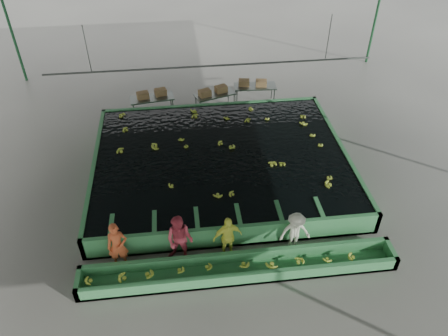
{
  "coord_description": "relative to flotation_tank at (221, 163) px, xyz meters",
  "views": [
    {
      "loc": [
        -1.53,
        -12.16,
        11.26
      ],
      "look_at": [
        0.0,
        0.5,
        1.0
      ],
      "focal_mm": 35.0,
      "sensor_mm": 36.0,
      "label": 1
    }
  ],
  "objects": [
    {
      "name": "ground",
      "position": [
        0.0,
        -1.5,
        -0.45
      ],
      "size": [
        80.0,
        80.0,
        0.0
      ],
      "primitive_type": "plane",
      "color": "#66665D",
      "rests_on": "ground"
    },
    {
      "name": "cableway_rail",
      "position": [
        0.0,
        3.5,
        2.55
      ],
      "size": [
        0.08,
        0.08,
        14.0
      ],
      "primitive_type": "cylinder",
      "color": "#59605B",
      "rests_on": "shed_roof"
    },
    {
      "name": "packing_table_right",
      "position": [
        2.31,
        5.34,
        0.02
      ],
      "size": [
        2.09,
        0.93,
        0.93
      ],
      "primitive_type": null,
      "rotation": [
        0.0,
        0.0,
        -0.06
      ],
      "color": "#59605B",
      "rests_on": "ground"
    },
    {
      "name": "box_stack_right",
      "position": [
        2.19,
        5.37,
        0.48
      ],
      "size": [
        1.42,
        0.59,
        0.3
      ],
      "primitive_type": null,
      "rotation": [
        0.0,
        0.0,
        -0.16
      ],
      "color": "olive",
      "rests_on": "packing_table_right"
    },
    {
      "name": "flotation_tank",
      "position": [
        0.0,
        0.0,
        0.0
      ],
      "size": [
        10.0,
        8.0,
        0.9
      ],
      "primitive_type": null,
      "color": "#3A8649",
      "rests_on": "ground"
    },
    {
      "name": "trough_bananas",
      "position": [
        0.0,
        -5.1,
        -0.05
      ],
      "size": [
        9.4,
        0.63,
        0.13
      ],
      "primitive_type": null,
      "color": "#A7BC34",
      "rests_on": "sorting_trough"
    },
    {
      "name": "box_stack_left",
      "position": [
        -2.73,
        4.88,
        0.48
      ],
      "size": [
        1.45,
        0.72,
        0.3
      ],
      "primitive_type": null,
      "rotation": [
        0.0,
        0.0,
        0.25
      ],
      "color": "olive",
      "rests_on": "packing_table_left"
    },
    {
      "name": "worker_b",
      "position": [
        -1.8,
        -4.3,
        0.47
      ],
      "size": [
        1.09,
        0.98,
        1.84
      ],
      "primitive_type": "imported",
      "rotation": [
        0.0,
        0.0,
        -0.38
      ],
      "color": "#C33D4C",
      "rests_on": "ground"
    },
    {
      "name": "box_stack_mid",
      "position": [
        0.18,
        4.88,
        0.43
      ],
      "size": [
        1.47,
        0.87,
        0.31
      ],
      "primitive_type": null,
      "rotation": [
        0.0,
        0.0,
        0.36
      ],
      "color": "olive",
      "rests_on": "packing_table_mid"
    },
    {
      "name": "rail_hanger_left",
      "position": [
        -5.0,
        3.5,
        3.55
      ],
      "size": [
        0.04,
        0.04,
        2.0
      ],
      "primitive_type": "cylinder",
      "color": "#59605B",
      "rests_on": "shed_roof"
    },
    {
      "name": "packing_table_mid",
      "position": [
        0.27,
        4.86,
        -0.01
      ],
      "size": [
        2.08,
        1.32,
        0.88
      ],
      "primitive_type": null,
      "rotation": [
        0.0,
        0.0,
        0.31
      ],
      "color": "#59605B",
      "rests_on": "ground"
    },
    {
      "name": "shed_posts",
      "position": [
        0.0,
        -1.5,
        2.05
      ],
      "size": [
        20.0,
        22.0,
        5.0
      ],
      "primitive_type": null,
      "color": "#1F5930",
      "rests_on": "ground"
    },
    {
      "name": "worker_c",
      "position": [
        -0.29,
        -4.3,
        0.38
      ],
      "size": [
        1.04,
        0.61,
        1.66
      ],
      "primitive_type": "imported",
      "rotation": [
        0.0,
        0.0,
        0.22
      ],
      "color": "#EFF951",
      "rests_on": "ground"
    },
    {
      "name": "worker_a",
      "position": [
        -3.73,
        -4.3,
        0.43
      ],
      "size": [
        0.68,
        0.48,
        1.76
      ],
      "primitive_type": "imported",
      "rotation": [
        0.0,
        0.0,
        0.09
      ],
      "color": "#D4582C",
      "rests_on": "ground"
    },
    {
      "name": "tank_water",
      "position": [
        0.0,
        -0.0,
        0.4
      ],
      "size": [
        9.7,
        7.7,
        0.0
      ],
      "primitive_type": "cube",
      "color": "black",
      "rests_on": "flotation_tank"
    },
    {
      "name": "rail_hanger_right",
      "position": [
        5.0,
        3.5,
        3.55
      ],
      "size": [
        0.04,
        0.04,
        2.0
      ],
      "primitive_type": "cylinder",
      "color": "#59605B",
      "rests_on": "shed_roof"
    },
    {
      "name": "floating_bananas",
      "position": [
        0.0,
        0.8,
        0.4
      ],
      "size": [
        9.03,
        6.16,
        0.12
      ],
      "primitive_type": null,
      "color": "#A7BC34",
      "rests_on": "tank_water"
    },
    {
      "name": "sorting_trough",
      "position": [
        0.0,
        -5.1,
        -0.2
      ],
      "size": [
        10.0,
        1.0,
        0.5
      ],
      "primitive_type": null,
      "color": "#3A8649",
      "rests_on": "ground"
    },
    {
      "name": "shed_roof",
      "position": [
        0.0,
        -1.5,
        4.55
      ],
      "size": [
        20.0,
        22.0,
        0.04
      ],
      "primitive_type": "cube",
      "color": "gray",
      "rests_on": "shed_posts"
    },
    {
      "name": "packing_table_left",
      "position": [
        -2.74,
        4.79,
        0.02
      ],
      "size": [
        2.14,
        1.09,
        0.93
      ],
      "primitive_type": null,
      "rotation": [
        0.0,
        0.0,
        0.13
      ],
      "color": "#59605B",
      "rests_on": "ground"
    },
    {
      "name": "worker_d",
      "position": [
        1.92,
        -4.3,
        0.33
      ],
      "size": [
        1.02,
        0.6,
        1.56
      ],
      "primitive_type": "imported",
      "rotation": [
        0.0,
        0.0,
        -0.02
      ],
      "color": "beige",
      "rests_on": "ground"
    }
  ]
}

